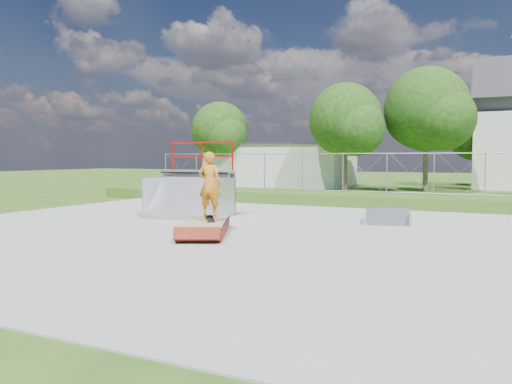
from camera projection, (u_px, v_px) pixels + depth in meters
ground at (237, 234)px, 13.75m from camera, size 120.00×120.00×0.00m
concrete_pad at (237, 233)px, 13.75m from camera, size 20.00×16.00×0.04m
grass_berm at (336, 199)px, 22.28m from camera, size 24.00×3.00×0.50m
grind_box at (206, 227)px, 13.78m from camera, size 2.02×2.62×0.35m
quarter_pipe at (188, 179)px, 17.37m from camera, size 2.85×2.47×2.67m
flat_bank_ramp at (388, 218)px, 15.71m from camera, size 1.62×1.69×0.42m
skateboard at (210, 219)px, 13.81m from camera, size 0.65×0.77×0.13m
skater at (210, 187)px, 13.75m from camera, size 0.71×0.52×1.80m
concrete_stairs at (169, 191)px, 25.22m from camera, size 1.50×1.60×0.80m
chain_link_fence at (343, 173)px, 23.10m from camera, size 20.00×0.06×1.80m
utility_building_flat at (280, 165)px, 36.89m from camera, size 10.00×6.00×3.00m
tree_left_near at (349, 122)px, 30.25m from camera, size 4.76×4.48×6.65m
tree_center at (431, 112)px, 30.02m from camera, size 5.44×5.12×7.60m
tree_left_far at (221, 132)px, 36.41m from camera, size 4.42×4.16×6.18m
tree_back_mid at (479, 136)px, 36.29m from camera, size 4.08×3.84×5.70m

